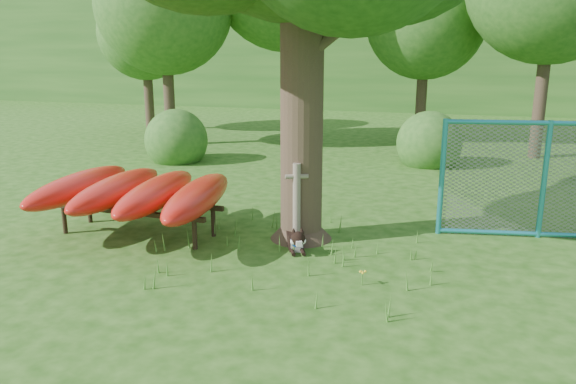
# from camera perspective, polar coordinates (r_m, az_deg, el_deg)

# --- Properties ---
(ground) EXTENTS (80.00, 80.00, 0.00)m
(ground) POSITION_cam_1_polar(r_m,az_deg,el_deg) (8.05, -3.82, -8.87)
(ground) COLOR #1C480E
(ground) RESTS_ON ground
(wooden_post) EXTENTS (0.37, 0.22, 1.39)m
(wooden_post) POSITION_cam_1_polar(r_m,az_deg,el_deg) (9.13, 0.88, -1.10)
(wooden_post) COLOR #6A5F50
(wooden_post) RESTS_ON ground
(kayak_rack) EXTENTS (3.30, 3.08, 1.02)m
(kayak_rack) POSITION_cam_1_polar(r_m,az_deg,el_deg) (10.00, -15.16, 0.04)
(kayak_rack) COLOR black
(kayak_rack) RESTS_ON ground
(husky_dog) EXTENTS (0.55, 0.98, 0.45)m
(husky_dog) POSITION_cam_1_polar(r_m,az_deg,el_deg) (9.15, 0.79, -4.85)
(husky_dog) COLOR black
(husky_dog) RESTS_ON ground
(fence_section) EXTENTS (3.44, 0.64, 3.38)m
(fence_section) POSITION_cam_1_polar(r_m,az_deg,el_deg) (10.41, 24.58, 1.11)
(fence_section) COLOR teal
(fence_section) RESTS_ON ground
(wildflower_clump) EXTENTS (0.10, 0.10, 0.22)m
(wildflower_clump) POSITION_cam_1_polar(r_m,az_deg,el_deg) (7.85, 7.55, -8.17)
(wildflower_clump) COLOR #47812A
(wildflower_clump) RESTS_ON ground
(bg_tree_a) EXTENTS (4.40, 4.40, 6.70)m
(bg_tree_a) POSITION_cam_1_polar(r_m,az_deg,el_deg) (19.26, -12.45, 17.99)
(bg_tree_a) COLOR #34271C
(bg_tree_a) RESTS_ON ground
(bg_tree_c) EXTENTS (4.00, 4.00, 6.12)m
(bg_tree_c) POSITION_cam_1_polar(r_m,az_deg,el_deg) (19.98, 13.83, 16.69)
(bg_tree_c) COLOR #34271C
(bg_tree_c) RESTS_ON ground
(bg_tree_f) EXTENTS (3.60, 3.60, 5.55)m
(bg_tree_f) POSITION_cam_1_polar(r_m,az_deg,el_deg) (23.06, -14.32, 15.37)
(bg_tree_f) COLOR #34271C
(bg_tree_f) RESTS_ON ground
(shrub_left) EXTENTS (1.80, 1.80, 1.80)m
(shrub_left) POSITION_cam_1_polar(r_m,az_deg,el_deg) (16.61, -11.17, 3.11)
(shrub_left) COLOR #28581C
(shrub_left) RESTS_ON ground
(shrub_mid) EXTENTS (1.80, 1.80, 1.80)m
(shrub_mid) POSITION_cam_1_polar(r_m,az_deg,el_deg) (16.25, 14.00, 2.71)
(shrub_mid) COLOR #28581C
(shrub_mid) RESTS_ON ground
(wooded_hillside) EXTENTS (80.00, 12.00, 6.00)m
(wooded_hillside) POSITION_cam_1_polar(r_m,az_deg,el_deg) (35.02, 12.50, 13.80)
(wooded_hillside) COLOR #28581C
(wooded_hillside) RESTS_ON ground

